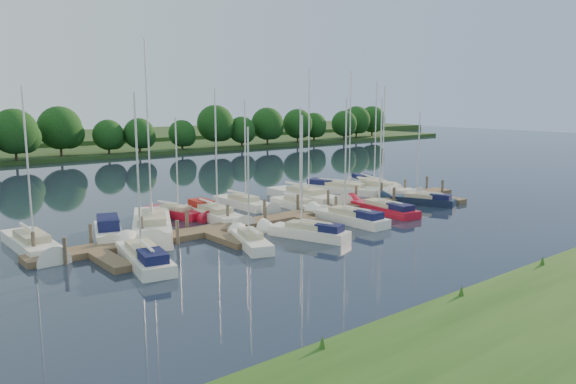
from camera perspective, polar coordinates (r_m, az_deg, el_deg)
ground at (r=38.95m, az=7.93°, el=-4.65°), size 260.00×260.00×0.00m
dock at (r=44.05m, az=0.95°, el=-2.63°), size 40.00×6.00×0.40m
mooring_pilings at (r=44.81m, az=0.03°, el=-1.89°), size 38.24×2.84×2.00m
far_shore at (r=104.75m, az=-23.74°, el=3.73°), size 180.00×30.00×0.60m
distant_hill at (r=128.91m, az=-26.78°, el=4.64°), size 220.00×40.00×1.40m
treeline at (r=91.99m, az=-21.14°, el=5.57°), size 145.35×10.11×8.02m
sailboat_n_0 at (r=38.95m, az=-24.50°, el=-5.02°), size 2.00×8.30×10.67m
motorboat at (r=40.52m, az=-17.76°, el=-3.94°), size 3.36×6.15×1.78m
sailboat_n_2 at (r=41.61m, az=-13.64°, el=-3.52°), size 6.52×10.80×13.97m
sailboat_n_3 at (r=46.06m, az=-11.28°, el=-2.19°), size 3.15×6.49×8.35m
sailboat_n_4 at (r=44.61m, az=-7.45°, el=-2.39°), size 2.31×8.34×10.65m
sailboat_n_5 at (r=49.18m, az=-4.48°, el=-1.28°), size 2.05×7.55×9.71m
sailboat_n_6 at (r=48.51m, az=1.08°, el=-1.41°), size 2.30×7.13×9.03m
sailboat_n_7 at (r=52.46m, az=1.92°, el=-0.57°), size 2.51×9.86×12.51m
sailboat_n_8 at (r=56.95m, az=5.85°, el=0.23°), size 4.83×9.96×12.48m
sailboat_n_9 at (r=56.97m, az=9.29°, el=0.13°), size 3.14×8.71×11.09m
sailboat_n_10 at (r=60.48m, az=8.58°, el=0.72°), size 4.83×9.12×11.54m
sailboat_s_0 at (r=33.87m, az=-14.49°, el=-6.48°), size 3.13×8.05×10.21m
sailboat_s_1 at (r=36.61m, az=-3.87°, el=-5.06°), size 3.10×6.14×8.06m
sailboat_s_2 at (r=38.65m, az=1.88°, el=-4.19°), size 3.38×6.72×8.73m
sailboat_s_3 at (r=43.51m, az=6.15°, el=-2.67°), size 1.92×7.64×9.82m
sailboat_s_4 at (r=47.63m, az=9.54°, el=-1.70°), size 2.63×7.91×9.90m
sailboat_s_5 at (r=52.09m, az=13.32°, el=-0.86°), size 3.57×6.62×8.58m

